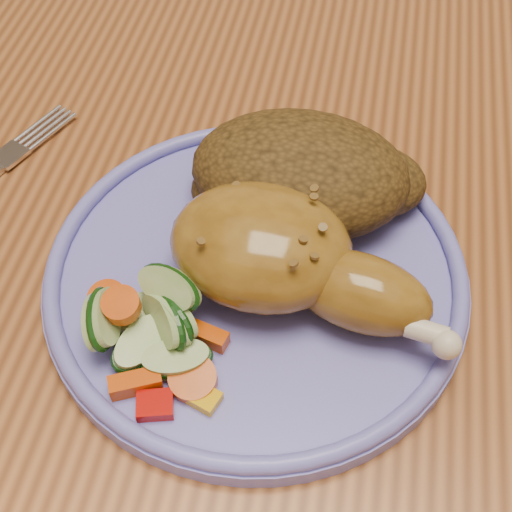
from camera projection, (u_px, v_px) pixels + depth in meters
name	position (u px, v px, depth m)	size (l,w,h in m)	color
dining_table	(376.00, 292.00, 0.53)	(0.90, 1.40, 0.75)	brown
chair_far	(395.00, 14.00, 1.04)	(0.42, 0.42, 0.91)	#4C2D16
plate	(256.00, 277.00, 0.43)	(0.25, 0.25, 0.01)	#6765C6
plate_rim	(256.00, 266.00, 0.42)	(0.25, 0.25, 0.01)	#6765C6
chicken_leg	(285.00, 257.00, 0.40)	(0.17, 0.10, 0.06)	olive
rice_pilaf	(305.00, 176.00, 0.44)	(0.15, 0.10, 0.06)	#4B3312
vegetable_pile	(151.00, 328.00, 0.38)	(0.09, 0.09, 0.04)	#A50A05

